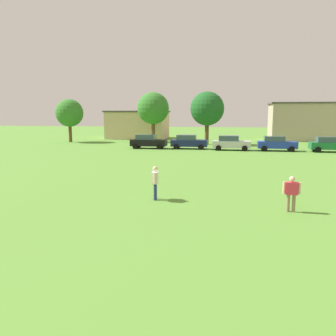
% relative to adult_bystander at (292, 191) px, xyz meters
% --- Properties ---
extents(ground_plane, '(160.00, 160.00, 0.00)m').
position_rel_adult_bystander_xyz_m(ground_plane, '(-7.27, 14.43, -0.93)').
color(ground_plane, '#568C33').
extents(adult_bystander, '(0.75, 0.33, 1.57)m').
position_rel_adult_bystander_xyz_m(adult_bystander, '(0.00, 0.00, 0.00)').
color(adult_bystander, '#8C7259').
rests_on(adult_bystander, ground).
extents(bystander_near_trees, '(0.40, 0.79, 1.68)m').
position_rel_adult_bystander_xyz_m(bystander_near_trees, '(-6.27, 1.16, 0.07)').
color(bystander_near_trees, navy).
rests_on(bystander_near_trees, ground).
extents(parked_car_black_0, '(4.30, 2.02, 1.68)m').
position_rel_adult_bystander_xyz_m(parked_car_black_0, '(-12.43, 26.32, -0.08)').
color(parked_car_black_0, black).
rests_on(parked_car_black_0, ground).
extents(parked_car_navy_1, '(4.30, 2.02, 1.68)m').
position_rel_adult_bystander_xyz_m(parked_car_navy_1, '(-7.53, 26.67, -0.08)').
color(parked_car_navy_1, '#141E4C').
rests_on(parked_car_navy_1, ground).
extents(parked_car_silver_2, '(4.30, 2.02, 1.68)m').
position_rel_adult_bystander_xyz_m(parked_car_silver_2, '(-2.53, 25.97, -0.08)').
color(parked_car_silver_2, silver).
rests_on(parked_car_silver_2, ground).
extents(parked_car_blue_3, '(4.30, 2.02, 1.68)m').
position_rel_adult_bystander_xyz_m(parked_car_blue_3, '(2.55, 26.02, -0.08)').
color(parked_car_blue_3, '#1E38AD').
rests_on(parked_car_blue_3, ground).
extents(parked_car_green_4, '(4.30, 2.02, 1.68)m').
position_rel_adult_bystander_xyz_m(parked_car_green_4, '(8.18, 25.82, -0.08)').
color(parked_car_green_4, '#196B38').
rests_on(parked_car_green_4, ground).
extents(tree_far_left, '(4.04, 4.04, 6.29)m').
position_rel_adult_bystander_xyz_m(tree_far_left, '(-25.96, 33.83, 3.31)').
color(tree_far_left, brown).
rests_on(tree_far_left, ground).
extents(tree_center, '(4.69, 4.69, 7.30)m').
position_rel_adult_bystander_xyz_m(tree_center, '(-13.90, 36.21, 4.00)').
color(tree_center, brown).
rests_on(tree_center, ground).
extents(tree_far_right, '(4.58, 4.58, 7.14)m').
position_rel_adult_bystander_xyz_m(tree_far_right, '(-5.78, 33.20, 3.89)').
color(tree_far_right, brown).
rests_on(tree_far_right, ground).
extents(house_left, '(9.89, 7.69, 4.63)m').
position_rel_adult_bystander_xyz_m(house_left, '(-18.10, 43.44, 1.39)').
color(house_left, beige).
rests_on(house_left, ground).
extents(house_right, '(11.81, 7.34, 5.89)m').
position_rel_adult_bystander_xyz_m(house_right, '(9.30, 43.44, 2.02)').
color(house_right, tan).
rests_on(house_right, ground).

